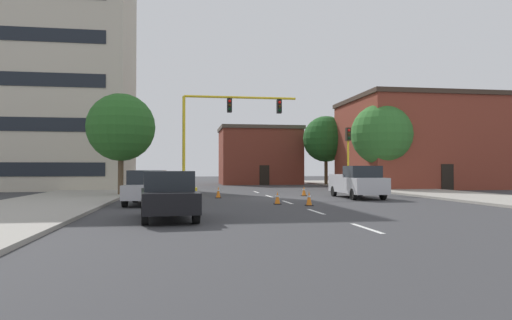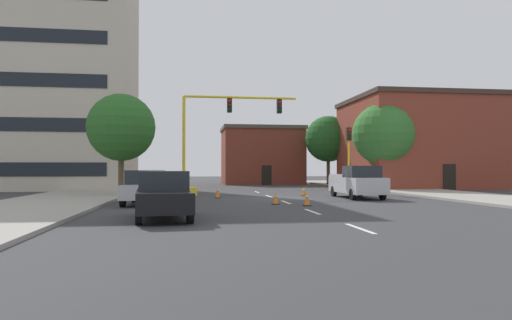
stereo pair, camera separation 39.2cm
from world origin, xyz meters
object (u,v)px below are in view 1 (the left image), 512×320
tree_right_far (326,139)px  tree_left_near (121,127)px  traffic_cone_roadside_c (277,198)px  traffic_light_pole_right (348,145)px  traffic_cone_roadside_d (309,198)px  sedan_black_mid_left (168,195)px  traffic_cone_roadside_a (304,191)px  traffic_signal_gantry (200,163)px  sedan_silver_near_left (147,187)px  traffic_cone_roadside_b (218,192)px  pickup_truck_silver (357,182)px  tree_right_mid (382,134)px

tree_right_far → tree_left_near: (-19.20, -16.45, -0.47)m
tree_left_near → traffic_cone_roadside_c: tree_left_near is taller
traffic_light_pole_right → traffic_cone_roadside_d: size_ratio=6.59×
sedan_black_mid_left → traffic_cone_roadside_a: 15.53m
traffic_signal_gantry → traffic_cone_roadside_d: traffic_signal_gantry is taller
sedan_silver_near_left → traffic_cone_roadside_b: 6.09m
pickup_truck_silver → tree_right_far: bearing=77.8°
sedan_silver_near_left → traffic_cone_roadside_c: bearing=-7.6°
traffic_signal_gantry → traffic_cone_roadside_a: (6.86, -1.63, -1.89)m
traffic_signal_gantry → sedan_silver_near_left: traffic_signal_gantry is taller
traffic_signal_gantry → traffic_cone_roadside_c: (3.67, -8.43, -1.90)m
pickup_truck_silver → traffic_cone_roadside_c: 7.19m
tree_right_far → pickup_truck_silver: (-4.47, -20.60, -4.04)m
traffic_light_pole_right → traffic_cone_roadside_c: 11.79m
tree_right_far → traffic_cone_roadside_d: 27.74m
traffic_cone_roadside_a → traffic_cone_roadside_d: bearing=-103.0°
tree_right_mid → traffic_cone_roadside_b: tree_right_mid is taller
sedan_silver_near_left → traffic_signal_gantry: bearing=69.0°
traffic_light_pole_right → tree_right_far: tree_right_far is taller
traffic_light_pole_right → sedan_black_mid_left: size_ratio=1.03×
tree_right_far → sedan_black_mid_left: 34.86m
tree_right_mid → pickup_truck_silver: size_ratio=1.35×
tree_right_mid → sedan_silver_near_left: bearing=-145.0°
tree_right_mid → traffic_cone_roadside_c: size_ratio=11.08×
traffic_light_pole_right → tree_right_far: bearing=78.2°
sedan_silver_near_left → traffic_cone_roadside_d: bearing=-14.3°
traffic_cone_roadside_a → traffic_cone_roadside_c: (-3.19, -6.80, -0.00)m
pickup_truck_silver → sedan_black_mid_left: (-11.15, -10.30, -0.09)m
traffic_cone_roadside_d → pickup_truck_silver: bearing=49.2°
tree_right_far → tree_left_near: bearing=-139.4°
sedan_silver_near_left → traffic_cone_roadside_d: 8.19m
traffic_cone_roadside_a → traffic_cone_roadside_c: bearing=-115.1°
traffic_light_pole_right → tree_right_mid: (4.73, 4.84, 1.20)m
pickup_truck_silver → traffic_cone_roadside_d: pickup_truck_silver is taller
sedan_black_mid_left → tree_left_near: bearing=103.9°
tree_right_mid → sedan_silver_near_left: (-18.35, -12.85, -3.84)m
traffic_signal_gantry → pickup_truck_silver: traffic_signal_gantry is taller
traffic_signal_gantry → traffic_cone_roadside_d: size_ratio=11.89×
tree_right_mid → traffic_cone_roadside_a: bearing=-141.1°
traffic_signal_gantry → sedan_silver_near_left: size_ratio=1.89×
pickup_truck_silver → traffic_cone_roadside_a: size_ratio=8.18×
tree_right_far → traffic_cone_roadside_b: (-12.97, -19.20, -4.64)m
tree_left_near → pickup_truck_silver: (14.74, -4.15, -3.57)m
tree_right_far → sedan_black_mid_left: (-15.62, -30.89, -4.12)m
tree_right_mid → traffic_cone_roadside_b: 17.16m
traffic_light_pole_right → pickup_truck_silver: (-1.18, -4.80, -2.55)m
traffic_light_pole_right → pickup_truck_silver: traffic_light_pole_right is taller
tree_right_mid → traffic_cone_roadside_d: 18.68m
tree_right_far → traffic_cone_roadside_b: bearing=-124.0°
traffic_cone_roadside_b → traffic_cone_roadside_c: (2.63, -5.49, -0.04)m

